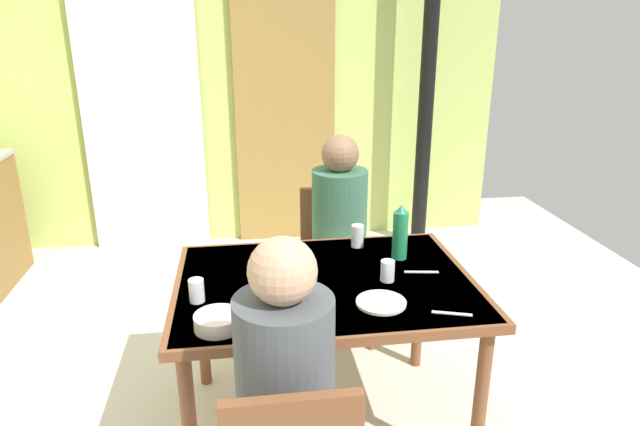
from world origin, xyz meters
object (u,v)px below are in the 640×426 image
chair_far_diner (335,254)px  person_near_diner (285,371)px  water_bottle_green_near (400,233)px  person_far_diner (340,215)px  serving_bowl_center (218,321)px  dining_table (325,296)px

chair_far_diner → person_near_diner: 1.58m
water_bottle_green_near → person_far_diner: bearing=110.9°
chair_far_diner → serving_bowl_center: 1.33m
person_far_diner → water_bottle_green_near: person_far_diner is taller
dining_table → water_bottle_green_near: size_ratio=4.88×
chair_far_diner → water_bottle_green_near: bearing=106.7°
person_near_diner → person_far_diner: same height
chair_far_diner → water_bottle_green_near: size_ratio=3.36×
chair_far_diner → person_near_diner: person_near_diner is taller
person_far_diner → person_near_diner: bearing=73.1°
chair_far_diner → person_far_diner: size_ratio=1.13×
person_near_diner → serving_bowl_center: bearing=121.1°
dining_table → person_near_diner: bearing=-108.5°
dining_table → water_bottle_green_near: water_bottle_green_near is taller
chair_far_diner → water_bottle_green_near: 0.76m
dining_table → person_far_diner: person_far_diner is taller
chair_far_diner → person_far_diner: person_far_diner is taller
dining_table → serving_bowl_center: bearing=-143.0°
water_bottle_green_near → chair_far_diner: bearing=106.7°
person_far_diner → serving_bowl_center: 1.19m
dining_table → serving_bowl_center: 0.56m
dining_table → water_bottle_green_near: (0.38, 0.18, 0.20)m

